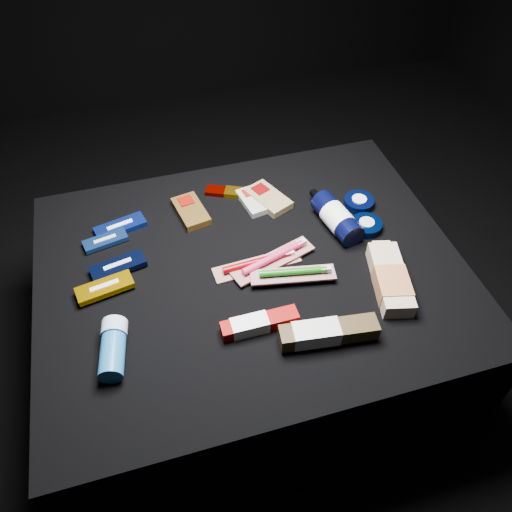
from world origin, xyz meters
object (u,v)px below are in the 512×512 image
object	(u,v)px
deodorant_stick	(113,348)
toothpaste_carton_red	(256,324)
bodywash_bottle	(390,280)
lotion_bottle	(337,218)

from	to	relation	value
deodorant_stick	toothpaste_carton_red	xyz separation A→B (m)	(0.29, -0.02, -0.01)
bodywash_bottle	deodorant_stick	bearing A→B (deg)	-165.73
deodorant_stick	toothpaste_carton_red	distance (m)	0.29
lotion_bottle	bodywash_bottle	xyz separation A→B (m)	(0.04, -0.21, -0.01)
deodorant_stick	lotion_bottle	bearing A→B (deg)	30.65
bodywash_bottle	toothpaste_carton_red	bearing A→B (deg)	-161.63
toothpaste_carton_red	bodywash_bottle	bearing A→B (deg)	4.62
toothpaste_carton_red	lotion_bottle	bearing A→B (deg)	40.52
deodorant_stick	toothpaste_carton_red	bearing A→B (deg)	5.74
lotion_bottle	deodorant_stick	size ratio (longest dim) A/B	1.50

